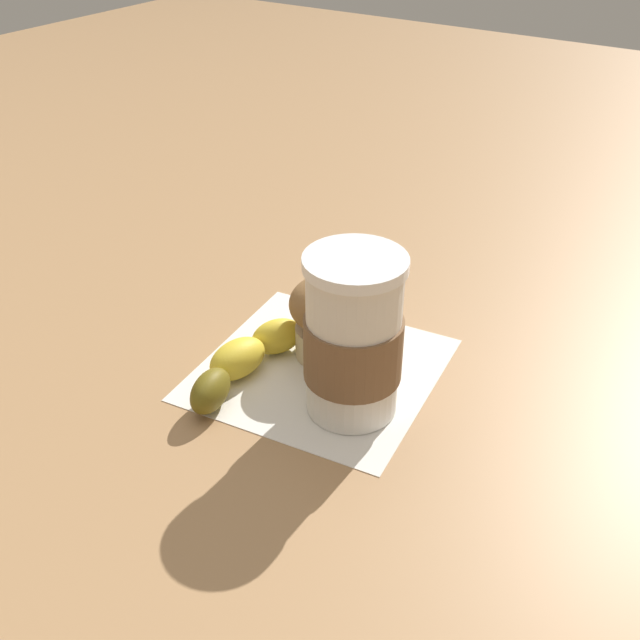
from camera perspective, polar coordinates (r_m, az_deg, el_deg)
ground_plane at (r=0.74m, az=-0.00°, el=-3.79°), size 3.00×3.00×0.00m
paper_napkin at (r=0.74m, az=-0.00°, el=-3.74°), size 0.24×0.24×0.00m
coffee_cup at (r=0.65m, az=2.55°, el=-1.47°), size 0.09×0.09×0.15m
muffin at (r=0.73m, az=0.61°, el=0.36°), size 0.08×0.08×0.09m
banana at (r=0.72m, az=-5.94°, el=-3.09°), size 0.06×0.16×0.04m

